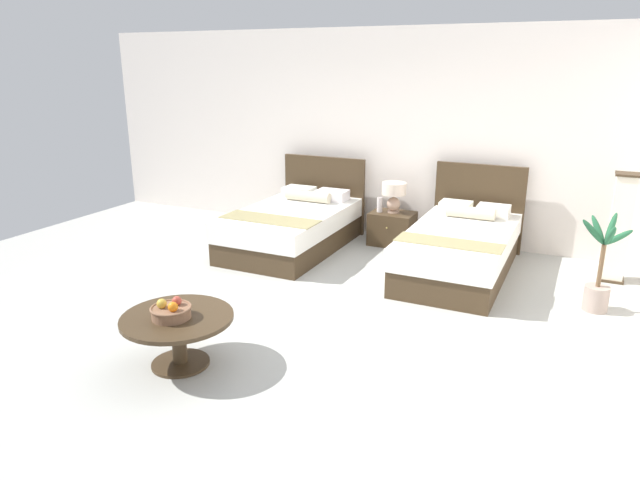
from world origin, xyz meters
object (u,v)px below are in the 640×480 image
at_px(table_lamp, 394,193).
at_px(bed_near_corner, 460,248).
at_px(bed_near_window, 293,226).
at_px(vase, 380,205).
at_px(fruit_bowl, 171,311).
at_px(floor_lamp_corner, 619,228).
at_px(nightstand, 392,228).
at_px(potted_palm, 599,280).
at_px(coffee_table, 178,328).

bearing_deg(table_lamp, bed_near_corner, -34.18).
height_order(bed_near_window, vase, bed_near_window).
bearing_deg(fruit_bowl, bed_near_window, 100.74).
xyz_separation_m(bed_near_corner, floor_lamp_corner, (1.66, 0.51, 0.32)).
bearing_deg(floor_lamp_corner, nightstand, 175.66).
bearing_deg(potted_palm, fruit_bowl, -138.65).
height_order(vase, potted_palm, potted_palm).
height_order(vase, floor_lamp_corner, floor_lamp_corner).
relative_size(nightstand, potted_palm, 0.59).
bearing_deg(bed_near_corner, coffee_table, -116.75).
bearing_deg(vase, coffee_table, -95.11).
distance_m(vase, fruit_bowl, 3.96).
xyz_separation_m(bed_near_window, potted_palm, (3.75, -0.50, 0.02)).
bearing_deg(floor_lamp_corner, bed_near_corner, -162.86).
bearing_deg(table_lamp, potted_palm, -25.67).
distance_m(fruit_bowl, floor_lamp_corner, 5.01).
bearing_deg(floor_lamp_corner, coffee_table, -131.38).
bearing_deg(bed_near_window, fruit_bowl, -79.26).
bearing_deg(table_lamp, bed_near_window, -147.24).
xyz_separation_m(bed_near_corner, vase, (-1.27, 0.68, 0.24)).
relative_size(bed_near_window, nightstand, 3.61).
bearing_deg(bed_near_corner, bed_near_window, -179.93).
height_order(nightstand, table_lamp, table_lamp).
xyz_separation_m(fruit_bowl, floor_lamp_corner, (3.30, 3.77, 0.12)).
xyz_separation_m(fruit_bowl, potted_palm, (3.13, 2.76, -0.18)).
relative_size(bed_near_corner, fruit_bowl, 6.61).
bearing_deg(table_lamp, vase, -161.33).
xyz_separation_m(vase, floor_lamp_corner, (2.93, -0.17, 0.07)).
relative_size(floor_lamp_corner, potted_palm, 1.24).
relative_size(bed_near_corner, potted_palm, 2.18).
relative_size(bed_near_window, fruit_bowl, 6.38).
bearing_deg(nightstand, potted_palm, -25.31).
distance_m(coffee_table, fruit_bowl, 0.18).
bearing_deg(bed_near_window, coffee_table, -78.85).
distance_m(bed_near_window, potted_palm, 3.78).
distance_m(bed_near_corner, nightstand, 1.31).
relative_size(coffee_table, floor_lamp_corner, 0.73).
xyz_separation_m(coffee_table, fruit_bowl, (-0.01, -0.05, 0.17)).
bearing_deg(bed_near_window, table_lamp, 32.76).
distance_m(nightstand, table_lamp, 0.50).
bearing_deg(potted_palm, bed_near_corner, 161.44).
bearing_deg(coffee_table, vase, 84.89).
height_order(nightstand, vase, vase).
xyz_separation_m(bed_near_window, vase, (0.98, 0.68, 0.25)).
height_order(bed_near_corner, nightstand, bed_near_corner).
xyz_separation_m(vase, potted_palm, (2.77, -1.18, -0.23)).
distance_m(vase, potted_palm, 3.02).
height_order(nightstand, fruit_bowl, fruit_bowl).
bearing_deg(potted_palm, coffee_table, -139.01).
relative_size(bed_near_window, vase, 10.50).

